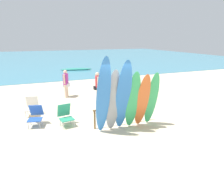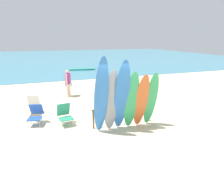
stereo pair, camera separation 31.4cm
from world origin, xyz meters
TOP-DOWN VIEW (x-y plane):
  - ground at (0.00, 14.00)m, footprint 60.00×60.00m
  - ocean_water at (0.00, 29.33)m, footprint 60.00×40.00m
  - surfboard_rack at (0.00, 0.00)m, footprint 2.38×0.07m
  - surfboard_blue_0 at (-0.99, -0.58)m, footprint 0.50×0.76m
  - surfboard_grey_1 at (-0.58, -0.46)m, footprint 0.54×0.56m
  - surfboard_blue_2 at (-0.23, -0.55)m, footprint 0.60×0.84m
  - surfboard_green_3 at (0.17, -0.50)m, footprint 0.56×0.65m
  - surfboard_orange_4 at (0.57, -0.52)m, footprint 0.54×0.65m
  - surfboard_green_5 at (1.01, -0.45)m, footprint 0.52×0.57m
  - beachgoer_strolling at (-1.31, 4.77)m, footprint 0.41×0.54m
  - beachgoer_near_rack at (0.15, 3.53)m, footprint 0.40×0.57m
  - beach_chair_red at (-3.23, 2.45)m, footprint 0.63×0.74m
  - beach_chair_blue at (-2.07, 0.77)m, footprint 0.59×0.71m
  - beach_chair_striped at (-3.14, 1.20)m, footprint 0.67×0.83m
  - distant_boat at (1.45, 14.51)m, footprint 3.22×1.20m

SIDE VIEW (x-z plane):
  - ground at x=0.00m, z-range 0.00..0.00m
  - ocean_water at x=0.00m, z-range 0.00..0.02m
  - distant_boat at x=1.45m, z-range -0.01..0.24m
  - beach_chair_striped at x=-3.14m, z-range 0.02..0.82m
  - beach_chair_red at x=-3.23m, z-range 0.02..0.85m
  - beach_chair_blue at x=-2.07m, z-range 0.02..0.85m
  - surfboard_rack at x=0.00m, z-range 0.19..0.94m
  - beachgoer_near_rack at x=0.15m, z-range 0.12..1.65m
  - beachgoer_strolling at x=-1.31m, z-range 0.12..1.68m
  - surfboard_orange_4 at x=0.57m, z-range 0.00..2.10m
  - surfboard_green_5 at x=1.01m, z-range 0.00..2.12m
  - surfboard_green_3 at x=0.17m, z-range 0.00..2.21m
  - surfboard_grey_1 at x=-0.58m, z-range 0.00..2.31m
  - surfboard_blue_2 at x=-0.23m, z-range 0.00..2.63m
  - surfboard_blue_0 at x=-0.99m, z-range 0.00..2.77m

